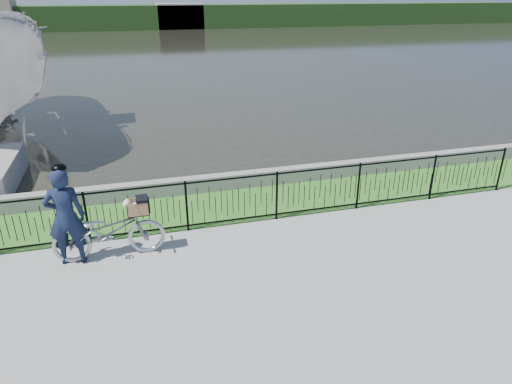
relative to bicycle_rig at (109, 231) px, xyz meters
name	(u,v)px	position (x,y,z in m)	size (l,w,h in m)	color
ground	(253,262)	(2.56, -0.96, -0.56)	(120.00, 120.00, 0.00)	gray
grass_strip	(224,206)	(2.56, 1.64, -0.55)	(60.00, 2.00, 0.01)	#336B21
water	(147,53)	(2.56, 32.04, -0.56)	(120.00, 120.00, 0.00)	black
quay_wall	(216,183)	(2.56, 2.64, -0.36)	(60.00, 0.30, 0.40)	gray
fence	(233,201)	(2.56, 0.64, 0.02)	(14.00, 0.06, 1.15)	black
far_treeline	(134,17)	(2.56, 59.04, 0.94)	(120.00, 6.00, 3.00)	#224118
far_building_right	(180,16)	(8.56, 57.54, 1.04)	(6.00, 3.00, 3.20)	#A29482
bicycle_rig	(109,231)	(0.00, 0.00, 0.00)	(2.09, 0.73, 1.20)	#A1A5AD
cyclist	(65,216)	(-0.72, 0.01, 0.42)	(0.71, 0.48, 1.98)	#121A33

